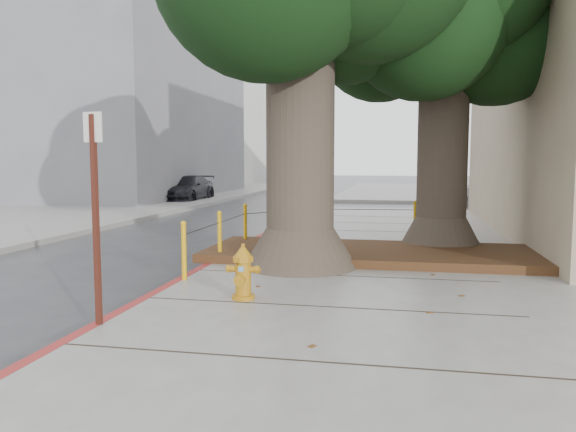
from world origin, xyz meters
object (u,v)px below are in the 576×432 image
object	(u,v)px
fire_hydrant	(243,272)
car_dark	(186,189)
car_silver	(490,194)
signpost	(95,206)

from	to	relation	value
fire_hydrant	car_dark	distance (m)	20.63
fire_hydrant	car_silver	bearing A→B (deg)	72.24
car_silver	car_dark	bearing A→B (deg)	92.98
car_dark	signpost	bearing A→B (deg)	-71.62
car_silver	fire_hydrant	bearing A→B (deg)	166.23
signpost	car_dark	size ratio (longest dim) A/B	0.54
fire_hydrant	signpost	world-z (taller)	signpost
signpost	car_dark	bearing A→B (deg)	116.94
fire_hydrant	signpost	xyz separation A→B (m)	(-1.31, -1.48, 1.00)
fire_hydrant	car_dark	xyz separation A→B (m)	(-8.26, 18.90, 0.13)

